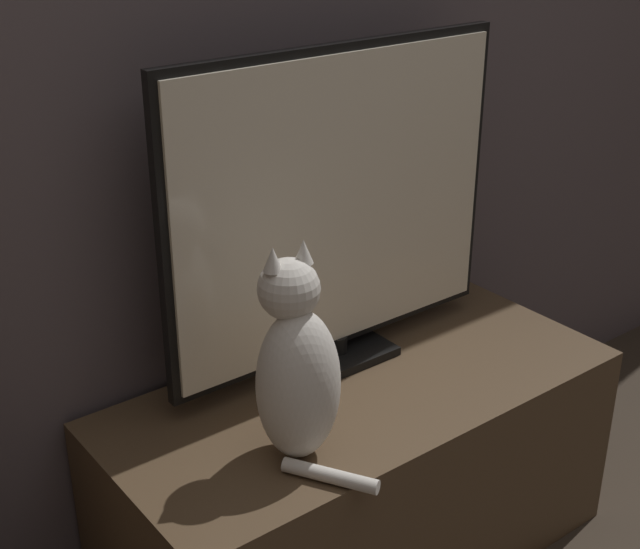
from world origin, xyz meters
name	(u,v)px	position (x,y,z in m)	size (l,w,h in m)	color
tv_stand	(360,475)	(0.00, 0.92, 0.24)	(1.14, 0.52, 0.47)	brown
tv	(338,210)	(0.03, 1.05, 0.84)	(0.84, 0.15, 0.71)	black
cat	(296,370)	(-0.25, 0.82, 0.66)	(0.17, 0.28, 0.43)	silver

